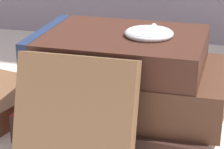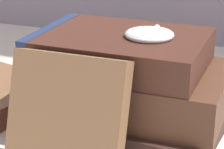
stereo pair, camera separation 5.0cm
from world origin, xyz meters
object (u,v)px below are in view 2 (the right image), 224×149
at_px(book_flat_middle, 129,86).
at_px(reading_glasses, 114,83).
at_px(book_flat_bottom, 122,116).
at_px(pocket_watch, 151,33).
at_px(book_flat_top, 116,50).
at_px(book_leaning_front, 66,122).

xyz_separation_m(book_flat_middle, reading_glasses, (-0.07, 0.13, -0.06)).
height_order(book_flat_middle, reading_glasses, book_flat_middle).
distance_m(book_flat_bottom, pocket_watch, 0.11).
bearing_deg(pocket_watch, book_flat_top, -170.83).
bearing_deg(pocket_watch, reading_glasses, 124.87).
relative_size(pocket_watch, reading_glasses, 0.61).
xyz_separation_m(book_leaning_front, reading_glasses, (-0.04, 0.24, -0.06)).
bearing_deg(book_flat_bottom, pocket_watch, 2.90).
distance_m(book_flat_bottom, book_leaning_front, 0.12).
distance_m(book_flat_bottom, book_flat_middle, 0.04).
distance_m(book_flat_middle, reading_glasses, 0.16).
relative_size(book_flat_middle, book_flat_top, 1.11).
bearing_deg(book_flat_middle, pocket_watch, 6.47).
height_order(book_flat_bottom, reading_glasses, book_flat_bottom).
bearing_deg(book_flat_middle, book_flat_bottom, 158.35).
distance_m(book_flat_middle, book_leaning_front, 0.11).
relative_size(book_flat_bottom, book_leaning_front, 1.88).
height_order(pocket_watch, reading_glasses, pocket_watch).
bearing_deg(book_flat_bottom, book_flat_top, -118.75).
relative_size(book_flat_middle, pocket_watch, 3.70).
distance_m(book_flat_top, book_leaning_front, 0.11).
bearing_deg(reading_glasses, book_flat_top, -72.63).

